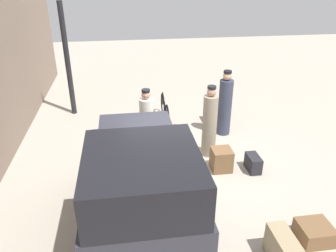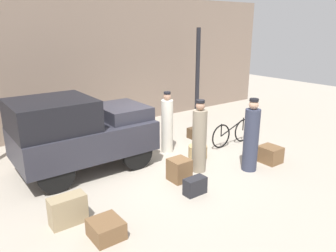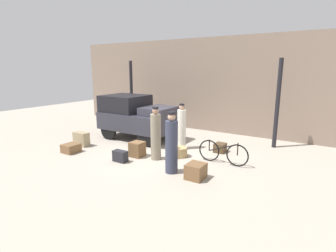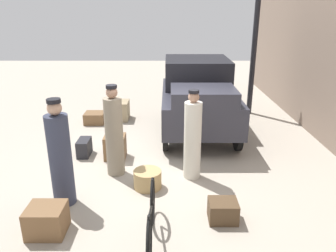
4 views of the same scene
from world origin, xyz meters
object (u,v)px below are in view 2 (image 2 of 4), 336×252
conductor_in_dark_uniform (251,138)px  suitcase_small_leather (270,154)px  suitcase_black_upright (195,186)px  suitcase_tan_flat (106,229)px  truck (78,131)px  trunk_umber_medium (196,133)px  bicycle (232,133)px  trunk_wicker_pale (179,170)px  porter_carrying_trunk (199,139)px  wicker_basket (198,152)px  trunk_large_brown (68,210)px  porter_lifting_near_truck (167,125)px

conductor_in_dark_uniform → suitcase_small_leather: bearing=-1.2°
conductor_in_dark_uniform → suitcase_black_upright: 2.05m
suitcase_tan_flat → suitcase_black_upright: bearing=6.0°
truck → trunk_umber_medium: size_ratio=7.36×
conductor_in_dark_uniform → trunk_umber_medium: 2.76m
conductor_in_dark_uniform → suitcase_tan_flat: size_ratio=3.29×
conductor_in_dark_uniform → suitcase_tan_flat: bearing=-175.0°
truck → conductor_in_dark_uniform: 4.26m
bicycle → trunk_wicker_pale: (-2.82, -0.94, -0.11)m
suitcase_tan_flat → trunk_wicker_pale: (2.37, 0.96, 0.11)m
bicycle → porter_carrying_trunk: (-2.09, -0.81, 0.47)m
suitcase_black_upright → trunk_wicker_pale: size_ratio=0.94×
suitcase_small_leather → trunk_wicker_pale: size_ratio=1.04×
wicker_basket → porter_carrying_trunk: porter_carrying_trunk is taller
wicker_basket → suitcase_small_leather: (1.32, -1.41, 0.05)m
wicker_basket → conductor_in_dark_uniform: (0.50, -1.39, 0.68)m
truck → trunk_large_brown: truck is taller
suitcase_black_upright → trunk_large_brown: bearing=167.9°
suitcase_tan_flat → conductor_in_dark_uniform: bearing=5.0°
suitcase_black_upright → trunk_umber_medium: size_ratio=1.10×
truck → conductor_in_dark_uniform: bearing=-36.8°
porter_carrying_trunk → wicker_basket: bearing=49.8°
bicycle → trunk_wicker_pale: bicycle is taller
wicker_basket → suitcase_tan_flat: bearing=-154.4°
trunk_large_brown → trunk_wicker_pale: (2.74, 0.17, -0.01)m
porter_lifting_near_truck → conductor_in_dark_uniform: conductor_in_dark_uniform is taller
suitcase_tan_flat → trunk_wicker_pale: trunk_wicker_pale is taller
suitcase_tan_flat → trunk_wicker_pale: bearing=22.0°
suitcase_tan_flat → suitcase_small_leather: 4.99m
wicker_basket → porter_lifting_near_truck: porter_lifting_near_truck is taller
bicycle → porter_lifting_near_truck: bearing=160.0°
bicycle → suitcase_black_upright: (-2.96, -1.66, -0.19)m
trunk_large_brown → trunk_umber_medium: size_ratio=1.47×
wicker_basket → truck: bearing=158.2°
truck → porter_carrying_trunk: 2.98m
conductor_in_dark_uniform → suitcase_black_upright: bearing=-176.1°
bicycle → porter_carrying_trunk: size_ratio=0.93×
truck → porter_lifting_near_truck: (2.49, -0.32, -0.22)m
bicycle → suitcase_tan_flat: bearing=-159.9°
trunk_large_brown → suitcase_small_leather: 5.37m
suitcase_tan_flat → trunk_umber_medium: trunk_umber_medium is taller
porter_lifting_near_truck → suitcase_small_leather: bearing=-52.4°
truck → suitcase_black_upright: 3.18m
conductor_in_dark_uniform → suitcase_tan_flat: 4.24m
suitcase_black_upright → conductor_in_dark_uniform: bearing=3.9°
bicycle → suitcase_tan_flat: size_ratio=3.03×
trunk_large_brown → trunk_umber_medium: 5.50m
truck → suitcase_black_upright: size_ratio=6.69×
wicker_basket → porter_lifting_near_truck: size_ratio=0.29×
suitcase_small_leather → truck: bearing=148.7°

